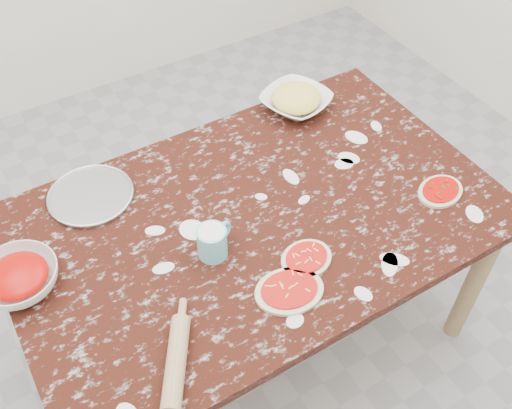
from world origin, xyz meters
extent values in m
plane|color=gray|center=(0.00, 0.00, 0.00)|extent=(4.00, 4.00, 0.00)
cube|color=black|center=(0.00, 0.00, 0.73)|extent=(1.60, 1.00, 0.04)
cube|color=#917C52|center=(0.00, 0.00, 0.67)|extent=(1.50, 0.90, 0.08)
cylinder|color=#917C52|center=(0.72, -0.42, 0.35)|extent=(0.07, 0.07, 0.71)
cylinder|color=#917C52|center=(-0.72, 0.42, 0.35)|extent=(0.07, 0.07, 0.71)
cylinder|color=#917C52|center=(0.72, 0.42, 0.35)|extent=(0.07, 0.07, 0.71)
cylinder|color=#B2B2B7|center=(-0.44, 0.36, 0.76)|extent=(0.33, 0.33, 0.01)
imported|color=white|center=(-0.74, 0.11, 0.79)|extent=(0.29, 0.29, 0.07)
imported|color=white|center=(0.42, 0.40, 0.78)|extent=(0.32, 0.32, 0.06)
cylinder|color=#6EC7D2|center=(-0.20, -0.07, 0.80)|extent=(0.09, 0.09, 0.11)
torus|color=#6EC7D2|center=(-0.15, -0.05, 0.80)|extent=(0.07, 0.04, 0.08)
cylinder|color=silver|center=(-0.20, -0.07, 0.84)|extent=(0.07, 0.07, 0.01)
ellipsoid|color=beige|center=(-0.07, -0.31, 0.76)|extent=(0.24, 0.20, 0.01)
ellipsoid|color=red|center=(-0.07, -0.31, 0.76)|extent=(0.20, 0.17, 0.00)
ellipsoid|color=beige|center=(0.04, -0.24, 0.76)|extent=(0.18, 0.16, 0.01)
ellipsoid|color=red|center=(0.04, -0.24, 0.76)|extent=(0.15, 0.13, 0.00)
ellipsoid|color=beige|center=(0.59, -0.24, 0.76)|extent=(0.20, 0.16, 0.01)
ellipsoid|color=red|center=(0.59, -0.24, 0.76)|extent=(0.16, 0.13, 0.00)
cylinder|color=tan|center=(-0.46, -0.36, 0.78)|extent=(0.19, 0.25, 0.05)
camera|label=1|loc=(-0.66, -1.10, 2.19)|focal=41.00mm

